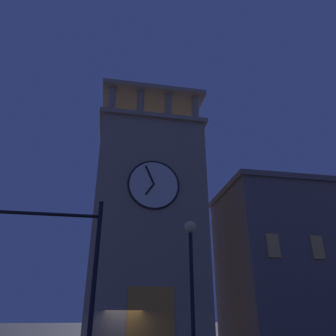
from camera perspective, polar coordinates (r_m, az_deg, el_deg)
name	(u,v)px	position (r m, az deg, el deg)	size (l,w,h in m)	color
clocktower	(148,222)	(28.21, -3.68, -9.58)	(9.55, 7.85, 24.08)	gray
adjacent_wing_building	(326,262)	(34.11, 26.34, -14.80)	(19.09, 9.37, 13.33)	#75665B
traffic_signal_near	(50,256)	(11.50, -20.32, -14.52)	(4.59, 0.41, 5.90)	black
street_lamp	(191,267)	(11.78, 4.19, -17.20)	(0.44, 0.44, 5.37)	black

